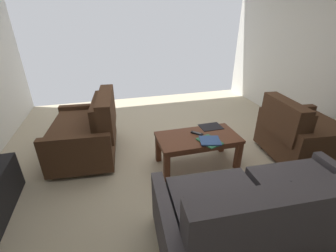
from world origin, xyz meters
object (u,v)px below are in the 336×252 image
Objects in this scene: tv_remote at (197,133)px; sofa_main at (267,214)px; coffee_table at (198,141)px; book_stack at (210,141)px; loveseat_near at (89,131)px; armchair_side at (300,135)px; loose_magazine at (211,127)px.

sofa_main is at bearing 94.27° from tv_remote.
book_stack reaches higher than coffee_table.
loveseat_near is at bearing -25.10° from coffee_table.
book_stack is (-1.45, 0.82, 0.08)m from loveseat_near.
armchair_side reaches higher than sofa_main.
coffee_table is 0.99× the size of armchair_side.
armchair_side is at bearing 168.81° from tv_remote.
coffee_table is at bearing -85.22° from sofa_main.
sofa_main is 5.51× the size of book_stack.
book_stack is 0.42m from loose_magazine.
tv_remote is at bearing 117.59° from loose_magazine.
loveseat_near is 8.40× the size of tv_remote.
coffee_table is 0.34m from loose_magazine.
book_stack is 2.28× the size of tv_remote.
book_stack is 0.25m from tv_remote.
sofa_main is 1.32m from tv_remote.
loose_magazine is (-0.26, -0.14, -0.01)m from tv_remote.
loose_magazine is (1.13, -0.42, 0.07)m from armchair_side.
loveseat_near is (1.47, -1.89, 0.01)m from sofa_main.
loveseat_near is 3.69× the size of book_stack.
tv_remote is (-0.01, -0.06, 0.08)m from coffee_table.
loveseat_near is at bearing -17.18° from armchair_side.
armchair_side is 3.17× the size of book_stack.
book_stack is at bearing 150.54° from loveseat_near.
coffee_table is at bearing 126.27° from loose_magazine.
tv_remote is (0.10, -1.31, 0.09)m from sofa_main.
book_stack reaches higher than tv_remote.
book_stack is at bearing 114.05° from coffee_table.
loose_magazine reaches higher than coffee_table.
tv_remote is at bearing -85.73° from sofa_main.
loose_magazine is (-1.64, 0.44, 0.07)m from loveseat_near.
sofa_main is 1.25m from coffee_table.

